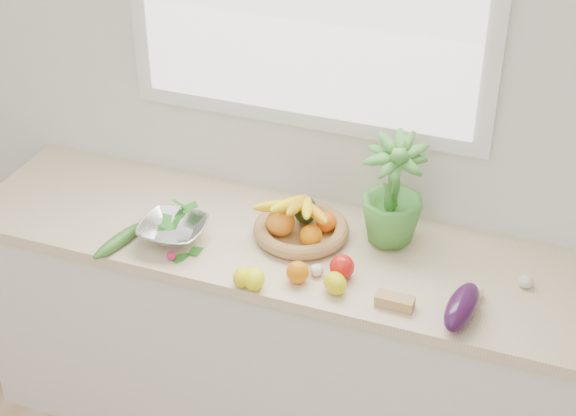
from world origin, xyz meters
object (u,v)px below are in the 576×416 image
at_px(cucumber, 119,240).
at_px(fruit_basket, 300,224).
at_px(apple, 342,267).
at_px(colander_with_spinach, 173,226).
at_px(eggplant, 462,307).
at_px(potted_herb, 393,190).

distance_m(cucumber, fruit_basket, 0.62).
relative_size(apple, fruit_basket, 0.24).
xyz_separation_m(fruit_basket, colander_with_spinach, (-0.40, -0.18, 0.01)).
xyz_separation_m(apple, fruit_basket, (-0.21, 0.17, 0.01)).
relative_size(eggplant, cucumber, 0.92).
relative_size(potted_herb, colander_with_spinach, 1.58).
distance_m(eggplant, fruit_basket, 0.66).
bearing_deg(apple, potted_herb, 69.36).
bearing_deg(apple, cucumber, -172.40).
height_order(apple, potted_herb, potted_herb).
height_order(eggplant, fruit_basket, fruit_basket).
distance_m(apple, fruit_basket, 0.27).
relative_size(eggplant, potted_herb, 0.60).
bearing_deg(colander_with_spinach, apple, 0.93).
bearing_deg(fruit_basket, apple, -39.87).
xyz_separation_m(apple, cucumber, (-0.77, -0.10, -0.02)).
xyz_separation_m(cucumber, fruit_basket, (0.56, 0.27, 0.03)).
xyz_separation_m(eggplant, potted_herb, (-0.31, 0.32, 0.17)).
xyz_separation_m(apple, potted_herb, (0.09, 0.24, 0.17)).
bearing_deg(fruit_basket, colander_with_spinach, -155.42).
height_order(potted_herb, colander_with_spinach, potted_herb).
distance_m(apple, colander_with_spinach, 0.60).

